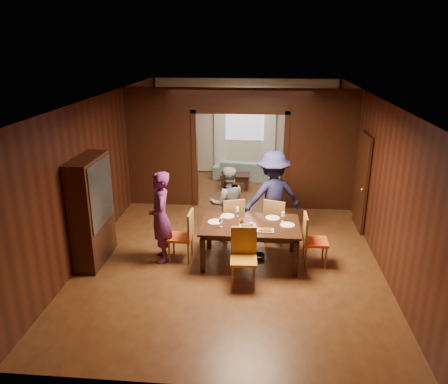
# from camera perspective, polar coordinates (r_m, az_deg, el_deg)

# --- Properties ---
(floor) EXTENTS (9.00, 9.00, 0.00)m
(floor) POSITION_cam_1_polar(r_m,az_deg,el_deg) (9.53, 1.44, -5.21)
(floor) COLOR #492614
(floor) RESTS_ON ground
(ceiling) EXTENTS (5.50, 9.00, 0.02)m
(ceiling) POSITION_cam_1_polar(r_m,az_deg,el_deg) (8.73, 1.60, 12.38)
(ceiling) COLOR silver
(ceiling) RESTS_ON room_walls
(room_walls) EXTENTS (5.52, 9.01, 2.90)m
(room_walls) POSITION_cam_1_polar(r_m,az_deg,el_deg) (10.83, 2.16, 6.23)
(room_walls) COLOR black
(room_walls) RESTS_ON floor
(person_purple) EXTENTS (0.57, 0.72, 1.73)m
(person_purple) POSITION_cam_1_polar(r_m,az_deg,el_deg) (8.11, -8.30, -3.28)
(person_purple) COLOR #551E59
(person_purple) RESTS_ON floor
(person_grey) EXTENTS (0.89, 0.77, 1.55)m
(person_grey) POSITION_cam_1_polar(r_m,az_deg,el_deg) (8.94, 0.41, -1.49)
(person_grey) COLOR #4E5055
(person_grey) RESTS_ON floor
(person_navy) EXTENTS (1.39, 1.09, 1.89)m
(person_navy) POSITION_cam_1_polar(r_m,az_deg,el_deg) (8.88, 6.34, -0.62)
(person_navy) COLOR #1A1A41
(person_navy) RESTS_ON floor
(sofa) EXTENTS (2.08, 1.02, 0.58)m
(sofa) POSITION_cam_1_polar(r_m,az_deg,el_deg) (13.03, 3.16, 2.96)
(sofa) COLOR #86A5B0
(sofa) RESTS_ON floor
(serving_bowl) EXTENTS (0.28, 0.28, 0.07)m
(serving_bowl) POSITION_cam_1_polar(r_m,az_deg,el_deg) (8.13, 4.54, -3.62)
(serving_bowl) COLOR black
(serving_bowl) RESTS_ON dining_table
(dining_table) EXTENTS (1.80, 1.12, 0.76)m
(dining_table) POSITION_cam_1_polar(r_m,az_deg,el_deg) (8.17, 3.39, -6.64)
(dining_table) COLOR black
(dining_table) RESTS_ON floor
(coffee_table) EXTENTS (0.80, 0.50, 0.40)m
(coffee_table) POSITION_cam_1_polar(r_m,az_deg,el_deg) (12.24, 1.46, 1.45)
(coffee_table) COLOR black
(coffee_table) RESTS_ON floor
(chair_left) EXTENTS (0.45, 0.45, 0.97)m
(chair_left) POSITION_cam_1_polar(r_m,az_deg,el_deg) (8.24, -5.72, -5.68)
(chair_left) COLOR #C14812
(chair_left) RESTS_ON floor
(chair_right) EXTENTS (0.45, 0.45, 0.97)m
(chair_right) POSITION_cam_1_polar(r_m,az_deg,el_deg) (8.20, 11.87, -6.15)
(chair_right) COLOR #EA4516
(chair_right) RESTS_ON floor
(chair_far_l) EXTENTS (0.56, 0.56, 0.97)m
(chair_far_l) POSITION_cam_1_polar(r_m,az_deg,el_deg) (8.92, 0.97, -3.55)
(chair_far_l) COLOR #D15813
(chair_far_l) RESTS_ON floor
(chair_far_r) EXTENTS (0.56, 0.56, 0.97)m
(chair_far_r) POSITION_cam_1_polar(r_m,az_deg,el_deg) (8.93, 6.91, -3.67)
(chair_far_r) COLOR #C44912
(chair_far_r) RESTS_ON floor
(chair_near) EXTENTS (0.46, 0.46, 0.97)m
(chair_near) POSITION_cam_1_polar(r_m,az_deg,el_deg) (7.40, 2.59, -8.65)
(chair_near) COLOR orange
(chair_near) RESTS_ON floor
(hutch) EXTENTS (0.40, 1.20, 2.00)m
(hutch) POSITION_cam_1_polar(r_m,az_deg,el_deg) (8.32, -16.89, -2.35)
(hutch) COLOR black
(hutch) RESTS_ON floor
(door_right) EXTENTS (0.06, 0.90, 2.10)m
(door_right) POSITION_cam_1_polar(r_m,az_deg,el_deg) (9.84, 17.58, 1.23)
(door_right) COLOR black
(door_right) RESTS_ON floor
(window_far) EXTENTS (1.20, 0.03, 1.30)m
(window_far) POSITION_cam_1_polar(r_m,az_deg,el_deg) (13.29, 2.76, 9.53)
(window_far) COLOR silver
(window_far) RESTS_ON back_wall
(curtain_left) EXTENTS (0.35, 0.06, 2.40)m
(curtain_left) POSITION_cam_1_polar(r_m,az_deg,el_deg) (13.39, -0.52, 7.66)
(curtain_left) COLOR white
(curtain_left) RESTS_ON back_wall
(curtain_right) EXTENTS (0.35, 0.06, 2.40)m
(curtain_right) POSITION_cam_1_polar(r_m,az_deg,el_deg) (13.33, 5.97, 7.50)
(curtain_right) COLOR white
(curtain_right) RESTS_ON back_wall
(plate_left) EXTENTS (0.27, 0.27, 0.01)m
(plate_left) POSITION_cam_1_polar(r_m,az_deg,el_deg) (8.08, -1.18, -3.91)
(plate_left) COLOR white
(plate_left) RESTS_ON dining_table
(plate_far_l) EXTENTS (0.27, 0.27, 0.01)m
(plate_far_l) POSITION_cam_1_polar(r_m,az_deg,el_deg) (8.34, 0.48, -3.15)
(plate_far_l) COLOR silver
(plate_far_l) RESTS_ON dining_table
(plate_far_r) EXTENTS (0.27, 0.27, 0.01)m
(plate_far_r) POSITION_cam_1_polar(r_m,az_deg,el_deg) (8.31, 6.37, -3.36)
(plate_far_r) COLOR silver
(plate_far_r) RESTS_ON dining_table
(plate_right) EXTENTS (0.27, 0.27, 0.01)m
(plate_right) POSITION_cam_1_polar(r_m,az_deg,el_deg) (8.03, 8.28, -4.27)
(plate_right) COLOR silver
(plate_right) RESTS_ON dining_table
(plate_near) EXTENTS (0.27, 0.27, 0.01)m
(plate_near) POSITION_cam_1_polar(r_m,az_deg,el_deg) (7.73, 3.23, -5.08)
(plate_near) COLOR silver
(plate_near) RESTS_ON dining_table
(platter_a) EXTENTS (0.30, 0.20, 0.04)m
(platter_a) POSITION_cam_1_polar(r_m,az_deg,el_deg) (7.92, 3.09, -4.34)
(platter_a) COLOR gray
(platter_a) RESTS_ON dining_table
(platter_b) EXTENTS (0.30, 0.20, 0.04)m
(platter_b) POSITION_cam_1_polar(r_m,az_deg,el_deg) (7.75, 5.43, -4.95)
(platter_b) COLOR gray
(platter_b) RESTS_ON dining_table
(wineglass_left) EXTENTS (0.08, 0.08, 0.18)m
(wineglass_left) POSITION_cam_1_polar(r_m,az_deg,el_deg) (7.84, -0.44, -3.99)
(wineglass_left) COLOR silver
(wineglass_left) RESTS_ON dining_table
(wineglass_far) EXTENTS (0.08, 0.08, 0.18)m
(wineglass_far) POSITION_cam_1_polar(r_m,az_deg,el_deg) (8.32, 1.74, -2.60)
(wineglass_far) COLOR silver
(wineglass_far) RESTS_ON dining_table
(wineglass_right) EXTENTS (0.08, 0.08, 0.18)m
(wineglass_right) POSITION_cam_1_polar(r_m,az_deg,el_deg) (8.16, 7.72, -3.21)
(wineglass_right) COLOR white
(wineglass_right) RESTS_ON dining_table
(tumbler) EXTENTS (0.07, 0.07, 0.14)m
(tumbler) POSITION_cam_1_polar(r_m,az_deg,el_deg) (7.74, 3.59, -4.51)
(tumbler) COLOR white
(tumbler) RESTS_ON dining_table
(condiment_jar) EXTENTS (0.08, 0.08, 0.11)m
(condiment_jar) POSITION_cam_1_polar(r_m,az_deg,el_deg) (7.98, 2.36, -3.86)
(condiment_jar) COLOR #512712
(condiment_jar) RESTS_ON dining_table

